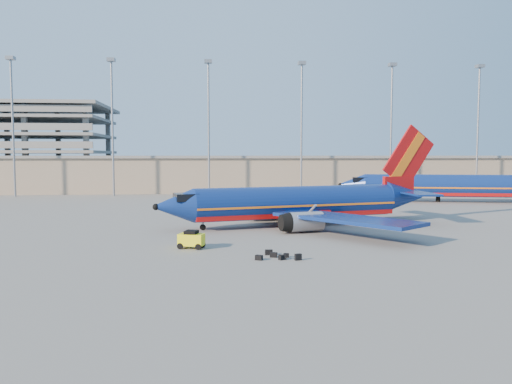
{
  "coord_description": "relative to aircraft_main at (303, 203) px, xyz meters",
  "views": [
    {
      "loc": [
        -4.92,
        -61.08,
        8.64
      ],
      "look_at": [
        0.91,
        1.13,
        4.0
      ],
      "focal_mm": 35.0,
      "sensor_mm": 36.0,
      "label": 1
    }
  ],
  "objects": [
    {
      "name": "baggage_tug",
      "position": [
        -13.13,
        -14.19,
        -1.83
      ],
      "size": [
        2.63,
        2.03,
        1.67
      ],
      "rotation": [
        0.0,
        0.0,
        -0.3
      ],
      "color": "#FFFB16",
      "rests_on": "ground"
    },
    {
      "name": "aircraft_main",
      "position": [
        0.0,
        0.0,
        0.0
      ],
      "size": [
        36.73,
        34.9,
        12.64
      ],
      "rotation": [
        0.0,
        0.0,
        0.24
      ],
      "color": "navy",
      "rests_on": "ground"
    },
    {
      "name": "terminal_building",
      "position": [
        3.49,
        58.82,
        1.62
      ],
      "size": [
        122.0,
        16.0,
        8.5
      ],
      "color": "gray",
      "rests_on": "ground"
    },
    {
      "name": "luggage_pile",
      "position": [
        -5.8,
        -19.42,
        -2.48
      ],
      "size": [
        3.85,
        2.79,
        0.53
      ],
      "color": "black",
      "rests_on": "ground"
    },
    {
      "name": "aircraft_second",
      "position": [
        31.55,
        27.54,
        0.34
      ],
      "size": [
        38.6,
        17.21,
        13.25
      ],
      "rotation": [
        0.0,
        0.0,
        -0.23
      ],
      "color": "navy",
      "rests_on": "ground"
    },
    {
      "name": "light_mast_row",
      "position": [
        -1.51,
        46.82,
        14.85
      ],
      "size": [
        101.6,
        1.6,
        28.65
      ],
      "color": "gray",
      "rests_on": "ground"
    },
    {
      "name": "ground",
      "position": [
        -6.51,
        0.82,
        -2.7
      ],
      "size": [
        220.0,
        220.0,
        0.0
      ],
      "primitive_type": "plane",
      "color": "slate",
      "rests_on": "ground"
    }
  ]
}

